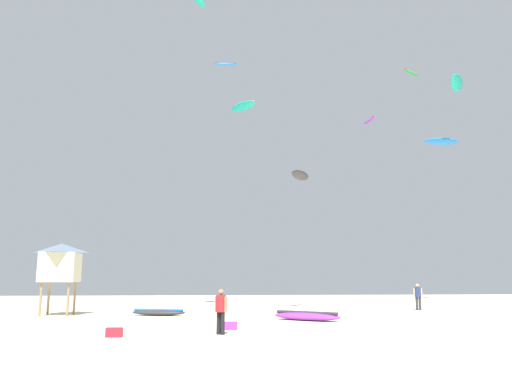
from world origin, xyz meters
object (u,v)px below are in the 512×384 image
Objects in this scene: person_midground at (418,295)px; cooler_box at (114,332)px; kite_grounded_near at (158,312)px; kite_aloft_7 at (441,141)px; person_foreground at (221,308)px; kite_aloft_2 at (225,64)px; gear_bag at (230,326)px; lifeguard_tower at (61,262)px; kite_aloft_6 at (243,106)px; kite_aloft_3 at (457,83)px; kite_aloft_0 at (300,175)px; kite_aloft_5 at (370,120)px; kite_aloft_4 at (411,72)px; kite_grounded_mid at (306,316)px.

person_midground reaches higher than cooler_box.
kite_aloft_7 reaches higher than kite_grounded_near.
person_foreground is 0.80× the size of kite_aloft_2.
lifeguard_tower is at bearing 134.03° from gear_bag.
gear_bag is 0.15× the size of kite_aloft_6.
kite_aloft_0 is at bearing -152.82° from kite_aloft_3.
person_foreground is at bearing -111.59° from kite_aloft_0.
kite_aloft_6 reaches higher than kite_aloft_5.
kite_aloft_4 is at bearing -178.99° from person_foreground.
kite_aloft_4 reaches higher than lifeguard_tower.
kite_aloft_6 is at bearing 84.39° from gear_bag.
kite_aloft_5 is at bearing 39.23° from kite_grounded_near.
kite_grounded_near is 0.90× the size of kite_aloft_7.
kite_aloft_2 reaches higher than gear_bag.
kite_grounded_near is at bearing -150.28° from kite_aloft_0.
kite_aloft_5 reaches higher than kite_aloft_0.
person_foreground is at bearing -104.54° from gear_bag.
kite_aloft_5 is at bearing 18.58° from kite_aloft_2.
kite_grounded_mid is at bearing -88.26° from kite_aloft_6.
gear_bag is (-13.70, -12.62, -0.88)m from person_midground.
cooler_box is (-3.77, -0.40, -0.81)m from person_foreground.
kite_aloft_4 reaches higher than kite_grounded_mid.
cooler_box is at bearing -45.01° from person_foreground.
kite_aloft_6 reaches higher than gear_bag.
kite_aloft_4 reaches higher than kite_aloft_2.
kite_aloft_3 is 1.78× the size of kite_aloft_5.
cooler_box is at bearing -101.98° from kite_aloft_6.
kite_aloft_4 reaches higher than kite_aloft_7.
kite_aloft_7 is (23.44, 26.48, 16.14)m from gear_bag.
kite_aloft_6 is at bearing 46.63° from person_midground.
person_foreground is at bearing -92.63° from kite_aloft_2.
kite_aloft_7 is at bearing 26.95° from lifeguard_tower.
kite_aloft_7 is at bearing 48.48° from gear_bag.
kite_aloft_2 reaches higher than kite_grounded_near.
person_midground is 23.26m from cooler_box.
cooler_box is at bearing -152.87° from gear_bag.
cooler_box is at bearing -134.01° from kite_aloft_7.
kite_aloft_5 is (14.95, 24.13, 17.32)m from gear_bag.
kite_grounded_near reaches higher than cooler_box.
kite_aloft_7 is at bearing 102.74° from kite_aloft_3.
kite_aloft_3 is at bearing 175.02° from person_foreground.
kite_aloft_7 is at bearing -18.02° from kite_aloft_6.
kite_aloft_4 is (18.70, 4.24, 2.01)m from kite_aloft_2.
kite_aloft_4 is (5.51, 10.88, 21.37)m from person_midground.
kite_aloft_0 is at bearing -145.61° from kite_aloft_4.
person_midground is at bearing 39.52° from cooler_box.
person_foreground is 0.38× the size of kite_aloft_3.
kite_aloft_0 is (5.95, 14.44, 9.51)m from gear_bag.
kite_aloft_0 reaches higher than person_foreground.
person_foreground is at bearing -96.07° from kite_aloft_6.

